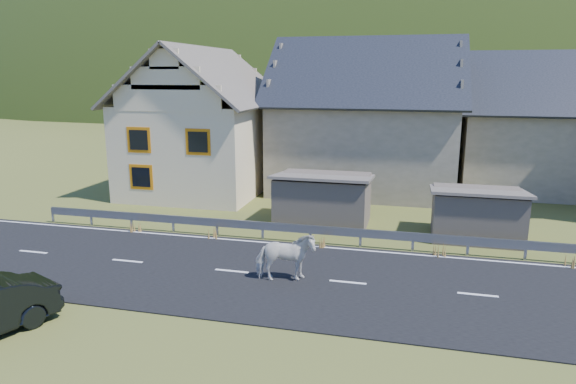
# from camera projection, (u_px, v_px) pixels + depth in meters

# --- Properties ---
(ground) EXTENTS (160.00, 160.00, 0.00)m
(ground) POSITION_uv_depth(u_px,v_px,m) (348.00, 283.00, 16.67)
(ground) COLOR #465020
(ground) RESTS_ON ground
(road) EXTENTS (60.00, 7.00, 0.04)m
(road) POSITION_uv_depth(u_px,v_px,m) (348.00, 283.00, 16.67)
(road) COLOR black
(road) RESTS_ON ground
(lane_markings) EXTENTS (60.00, 6.60, 0.01)m
(lane_markings) POSITION_uv_depth(u_px,v_px,m) (348.00, 282.00, 16.66)
(lane_markings) COLOR silver
(lane_markings) RESTS_ON road
(guardrail) EXTENTS (28.10, 0.09, 0.75)m
(guardrail) POSITION_uv_depth(u_px,v_px,m) (361.00, 233.00, 20.02)
(guardrail) COLOR #93969B
(guardrail) RESTS_ON ground
(shed_left) EXTENTS (4.30, 3.30, 2.40)m
(shed_left) POSITION_uv_depth(u_px,v_px,m) (323.00, 200.00, 23.04)
(shed_left) COLOR #61554B
(shed_left) RESTS_ON ground
(shed_right) EXTENTS (3.80, 2.90, 2.20)m
(shed_right) POSITION_uv_depth(u_px,v_px,m) (477.00, 215.00, 21.06)
(shed_right) COLOR #61554B
(shed_right) RESTS_ON ground
(house_cream) EXTENTS (7.80, 9.80, 8.30)m
(house_cream) POSITION_uv_depth(u_px,v_px,m) (203.00, 115.00, 29.38)
(house_cream) COLOR beige
(house_cream) RESTS_ON ground
(house_stone_a) EXTENTS (10.80, 9.80, 8.90)m
(house_stone_a) POSITION_uv_depth(u_px,v_px,m) (367.00, 109.00, 30.04)
(house_stone_a) COLOR gray
(house_stone_a) RESTS_ON ground
(house_stone_b) EXTENTS (9.80, 8.80, 8.10)m
(house_stone_b) POSITION_uv_depth(u_px,v_px,m) (543.00, 116.00, 29.66)
(house_stone_b) COLOR gray
(house_stone_b) RESTS_ON ground
(mountain) EXTENTS (440.00, 280.00, 260.00)m
(mountain) POSITION_uv_depth(u_px,v_px,m) (424.00, 147.00, 190.14)
(mountain) COLOR #233E10
(mountain) RESTS_ON ground
(conifer_patch) EXTENTS (76.00, 50.00, 28.00)m
(conifer_patch) POSITION_uv_depth(u_px,v_px,m) (192.00, 76.00, 132.24)
(conifer_patch) COLOR black
(conifer_patch) RESTS_ON ground
(horse) EXTENTS (1.38, 2.09, 1.62)m
(horse) POSITION_uv_depth(u_px,v_px,m) (285.00, 257.00, 16.62)
(horse) COLOR silver
(horse) RESTS_ON road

